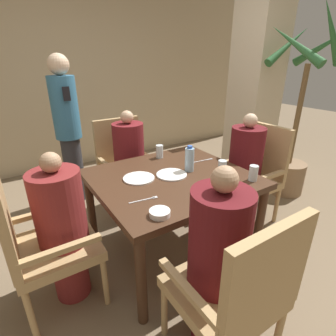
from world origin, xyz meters
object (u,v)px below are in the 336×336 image
object	(u,v)px
plate_main_left	(139,178)
teacup_with_saucer	(225,184)
water_bottle	(189,159)
glass_tall_far	(253,173)
chair_near_corner	(236,289)
potted_palm	(292,144)
diner_in_far_chair	(130,162)
glass_tall_mid	(222,168)
diner_in_near_chair	(217,262)
plate_main_right	(172,175)
chair_far_side	(124,162)
glass_tall_near	(160,151)
diner_in_left_chair	(63,228)
chair_right_side	(254,171)
standing_host	(68,128)
chair_left_side	(39,240)
diner_in_right_chair	(244,169)
bowl_small	(160,213)

from	to	relation	value
plate_main_left	teacup_with_saucer	size ratio (longest dim) A/B	1.89
water_bottle	glass_tall_far	world-z (taller)	water_bottle
chair_near_corner	potted_palm	world-z (taller)	potted_palm
diner_in_far_chair	glass_tall_mid	distance (m)	1.09
diner_in_near_chair	potted_palm	distance (m)	2.30
plate_main_right	teacup_with_saucer	world-z (taller)	teacup_with_saucer
chair_far_side	chair_near_corner	size ratio (longest dim) A/B	1.00
potted_palm	glass_tall_mid	size ratio (longest dim) A/B	17.59
glass_tall_far	glass_tall_mid	bearing A→B (deg)	120.99
chair_far_side	glass_tall_near	world-z (taller)	chair_far_side
chair_near_corner	water_bottle	world-z (taller)	chair_near_corner
chair_far_side	diner_in_left_chair	bearing A→B (deg)	-132.15
diner_in_near_chair	glass_tall_mid	size ratio (longest dim) A/B	9.47
glass_tall_mid	diner_in_near_chair	bearing A→B (deg)	-134.44
diner_in_near_chair	teacup_with_saucer	bearing A→B (deg)	42.91
chair_right_side	diner_in_near_chair	distance (m)	1.50
standing_host	plate_main_left	xyz separation A→B (m)	(0.20, -1.31, -0.15)
potted_palm	glass_tall_near	world-z (taller)	potted_palm
diner_in_far_chair	glass_tall_mid	world-z (taller)	diner_in_far_chair
diner_in_left_chair	teacup_with_saucer	size ratio (longest dim) A/B	8.42
teacup_with_saucer	glass_tall_far	size ratio (longest dim) A/B	1.07
chair_left_side	plate_main_left	world-z (taller)	chair_left_side
diner_in_right_chair	teacup_with_saucer	size ratio (longest dim) A/B	8.72
chair_right_side	diner_in_near_chair	size ratio (longest dim) A/B	0.86
diner_in_far_chair	teacup_with_saucer	size ratio (longest dim) A/B	8.63
plate_main_right	glass_tall_mid	size ratio (longest dim) A/B	2.02
glass_tall_far	plate_main_left	bearing A→B (deg)	145.53
glass_tall_mid	diner_in_left_chair	bearing A→B (deg)	170.83
diner_in_left_chair	water_bottle	bearing A→B (deg)	0.52
bowl_small	glass_tall_mid	size ratio (longest dim) A/B	1.06
plate_main_right	diner_in_right_chair	bearing A→B (deg)	-0.78
chair_near_corner	glass_tall_far	world-z (taller)	chair_near_corner
diner_in_left_chair	glass_tall_mid	distance (m)	1.26
glass_tall_near	glass_tall_far	distance (m)	0.89
chair_far_side	glass_tall_mid	xyz separation A→B (m)	(0.36, -1.16, 0.26)
diner_in_far_chair	diner_in_left_chair	bearing A→B (deg)	-137.03
diner_in_right_chair	glass_tall_mid	xyz separation A→B (m)	(-0.51, -0.20, 0.21)
water_bottle	diner_in_left_chair	bearing A→B (deg)	-179.48
chair_near_corner	plate_main_right	distance (m)	1.02
teacup_with_saucer	chair_near_corner	bearing A→B (deg)	-128.54
chair_near_corner	glass_tall_far	bearing A→B (deg)	37.25
chair_far_side	glass_tall_far	world-z (taller)	chair_far_side
diner_in_far_chair	diner_in_right_chair	bearing A→B (deg)	-42.97
diner_in_far_chair	chair_left_side	bearing A→B (deg)	-141.56
chair_far_side	diner_in_right_chair	world-z (taller)	diner_in_right_chair
diner_in_near_chair	water_bottle	xyz separation A→B (m)	(0.43, 0.82, 0.24)
chair_near_corner	bowl_small	xyz separation A→B (m)	(-0.13, 0.52, 0.22)
chair_right_side	plate_main_right	xyz separation A→B (m)	(-1.01, 0.01, 0.20)
diner_in_right_chair	chair_near_corner	distance (m)	1.47
diner_in_right_chair	glass_tall_far	size ratio (longest dim) A/B	9.36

